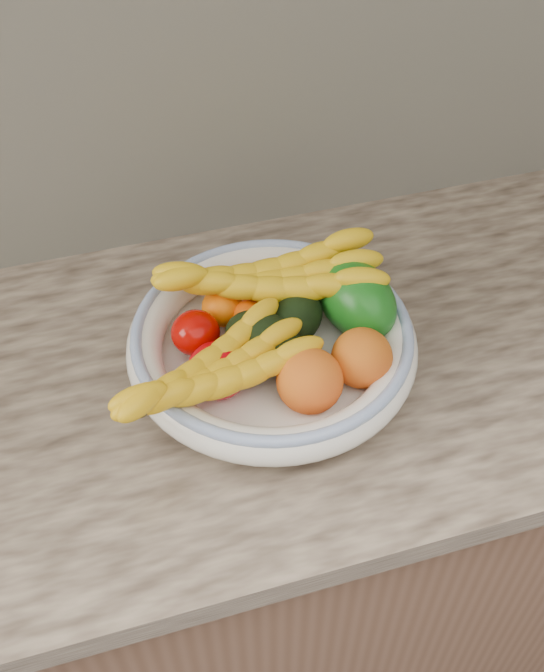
{
  "coord_description": "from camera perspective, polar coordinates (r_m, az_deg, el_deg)",
  "views": [
    {
      "loc": [
        -0.2,
        1.0,
        1.68
      ],
      "look_at": [
        0.0,
        1.66,
        0.96
      ],
      "focal_mm": 40.0,
      "sensor_mm": 36.0,
      "label": 1
    }
  ],
  "objects": [
    {
      "name": "clementine_back_left",
      "position": [
        1.05,
        -3.79,
        2.21
      ],
      "size": [
        0.06,
        0.06,
        0.05
      ],
      "primitive_type": "ellipsoid",
      "rotation": [
        0.0,
        0.0,
        0.11
      ],
      "color": "orange",
      "rests_on": "fruit_bowl"
    },
    {
      "name": "tomato_near_left",
      "position": [
        0.95,
        -4.16,
        -2.63
      ],
      "size": [
        0.1,
        0.1,
        0.07
      ],
      "primitive_type": "ellipsoid",
      "rotation": [
        0.0,
        0.0,
        0.26
      ],
      "color": "#BD0007",
      "rests_on": "fruit_bowl"
    },
    {
      "name": "tomato_left",
      "position": [
        1.0,
        -5.84,
        0.24
      ],
      "size": [
        0.07,
        0.07,
        0.06
      ],
      "primitive_type": "ellipsoid",
      "rotation": [
        0.0,
        0.0,
        0.0
      ],
      "color": "#AE0500",
      "rests_on": "fruit_bowl"
    },
    {
      "name": "peach_right",
      "position": [
        0.96,
        6.85,
        -1.67
      ],
      "size": [
        0.09,
        0.09,
        0.08
      ],
      "primitive_type": "ellipsoid",
      "rotation": [
        0.0,
        0.0,
        0.1
      ],
      "color": "orange",
      "rests_on": "fruit_bowl"
    },
    {
      "name": "avocado_center",
      "position": [
        0.98,
        -0.64,
        -0.36
      ],
      "size": [
        0.13,
        0.13,
        0.08
      ],
      "primitive_type": "ellipsoid",
      "rotation": [
        0.0,
        0.0,
        0.75
      ],
      "color": "black",
      "rests_on": "fruit_bowl"
    },
    {
      "name": "clementine_back_mid",
      "position": [
        1.03,
        -1.77,
        1.59
      ],
      "size": [
        0.05,
        0.05,
        0.04
      ],
      "primitive_type": "ellipsoid",
      "rotation": [
        0.0,
        0.0,
        -0.07
      ],
      "color": "#FF5A05",
      "rests_on": "fruit_bowl"
    },
    {
      "name": "green_mango",
      "position": [
        1.03,
        6.42,
        2.84
      ],
      "size": [
        0.15,
        0.16,
        0.12
      ],
      "primitive_type": "ellipsoid",
      "rotation": [
        0.0,
        0.31,
        0.25
      ],
      "color": "#105610",
      "rests_on": "fruit_bowl"
    },
    {
      "name": "banana_bunch_front",
      "position": [
        0.92,
        -4.44,
        -3.07
      ],
      "size": [
        0.31,
        0.22,
        0.08
      ],
      "primitive_type": null,
      "rotation": [
        0.0,
        0.0,
        0.38
      ],
      "color": "yellow",
      "rests_on": "fruit_bowl"
    },
    {
      "name": "kitchen_counter",
      "position": [
        1.41,
        -0.3,
        -13.35
      ],
      "size": [
        2.44,
        0.66,
        1.4
      ],
      "color": "brown",
      "rests_on": "ground"
    },
    {
      "name": "avocado_right",
      "position": [
        1.01,
        1.82,
        1.32
      ],
      "size": [
        0.11,
        0.11,
        0.07
      ],
      "primitive_type": "ellipsoid",
      "rotation": [
        0.0,
        0.0,
        -0.83
      ],
      "color": "black",
      "rests_on": "fruit_bowl"
    },
    {
      "name": "fruit_bowl",
      "position": [
        1.0,
        0.0,
        -0.45
      ],
      "size": [
        0.39,
        0.39,
        0.08
      ],
      "color": "white",
      "rests_on": "kitchen_counter"
    },
    {
      "name": "banana_bunch_back",
      "position": [
        1.03,
        -0.24,
        4.08
      ],
      "size": [
        0.35,
        0.17,
        0.09
      ],
      "primitive_type": null,
      "rotation": [
        0.0,
        0.0,
        -0.14
      ],
      "color": "yellow",
      "rests_on": "fruit_bowl"
    },
    {
      "name": "peach_front",
      "position": [
        0.94,
        2.89,
        -3.44
      ],
      "size": [
        0.1,
        0.1,
        0.08
      ],
      "primitive_type": "ellipsoid",
      "rotation": [
        0.0,
        0.0,
        0.18
      ],
      "color": "orange",
      "rests_on": "fruit_bowl"
    },
    {
      "name": "clementine_back_right",
      "position": [
        1.08,
        -1.12,
        4.31
      ],
      "size": [
        0.06,
        0.06,
        0.04
      ],
      "primitive_type": "ellipsoid",
      "rotation": [
        0.0,
        0.0,
        -0.43
      ],
      "color": "orange",
      "rests_on": "fruit_bowl"
    }
  ]
}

